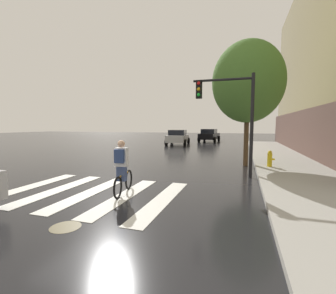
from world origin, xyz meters
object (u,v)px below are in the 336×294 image
(manhole_cover, at_px, (66,227))
(fire_hydrant, at_px, (270,159))
(sedan_far, at_px, (209,135))
(sedan_mid, at_px, (178,137))
(traffic_light_near, at_px, (231,108))
(street_tree_near, at_px, (248,82))
(cyclist, at_px, (122,168))

(manhole_cover, xyz_separation_m, fire_hydrant, (4.78, 8.30, 0.53))
(sedan_far, bearing_deg, sedan_mid, -113.41)
(manhole_cover, distance_m, sedan_far, 27.27)
(traffic_light_near, bearing_deg, sedan_mid, 112.86)
(manhole_cover, xyz_separation_m, traffic_light_near, (3.01, 6.19, 2.86))
(street_tree_near, bearing_deg, traffic_light_near, -103.12)
(manhole_cover, bearing_deg, street_tree_near, 67.88)
(fire_hydrant, xyz_separation_m, street_tree_near, (-1.10, 0.75, 3.80))
(cyclist, xyz_separation_m, traffic_light_near, (2.99, 3.76, 2.02))
(traffic_light_near, bearing_deg, fire_hydrant, 50.06)
(manhole_cover, relative_size, fire_hydrant, 0.82)
(traffic_light_near, bearing_deg, street_tree_near, 76.88)
(cyclist, bearing_deg, street_tree_near, 61.11)
(manhole_cover, height_order, cyclist, cyclist)
(sedan_far, xyz_separation_m, fire_hydrant, (5.47, -18.95, -0.32))
(sedan_far, xyz_separation_m, traffic_light_near, (3.70, -21.06, 2.01))
(traffic_light_near, relative_size, street_tree_near, 0.65)
(sedan_mid, relative_size, cyclist, 2.88)
(cyclist, bearing_deg, manhole_cover, -90.57)
(manhole_cover, height_order, fire_hydrant, fire_hydrant)
(sedan_mid, bearing_deg, sedan_far, 66.59)
(fire_hydrant, relative_size, street_tree_near, 0.12)
(traffic_light_near, bearing_deg, cyclist, -128.46)
(sedan_far, height_order, street_tree_near, street_tree_near)
(traffic_light_near, height_order, fire_hydrant, traffic_light_near)
(cyclist, bearing_deg, sedan_mid, 100.08)
(cyclist, xyz_separation_m, street_tree_near, (3.65, 6.62, 3.49))
(sedan_mid, height_order, fire_hydrant, sedan_mid)
(cyclist, height_order, fire_hydrant, cyclist)
(traffic_light_near, distance_m, fire_hydrant, 3.61)
(manhole_cover, distance_m, sedan_mid, 21.46)
(manhole_cover, xyz_separation_m, sedan_far, (-0.69, 27.25, 0.85))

